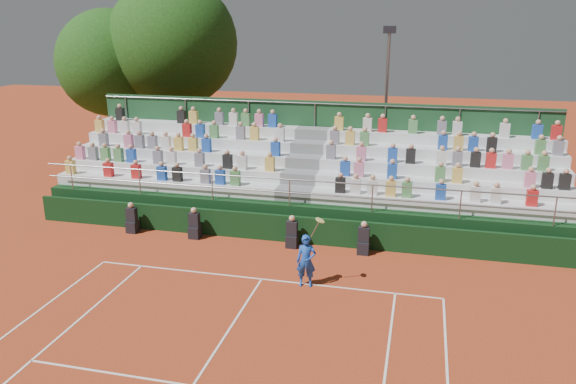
% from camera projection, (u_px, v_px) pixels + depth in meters
% --- Properties ---
extents(ground, '(90.00, 90.00, 0.00)m').
position_uv_depth(ground, '(262.00, 279.00, 17.50)').
color(ground, '#A73B1B').
rests_on(ground, ground).
extents(courtside_wall, '(20.00, 0.15, 1.00)m').
position_uv_depth(courtside_wall, '(286.00, 229.00, 20.32)').
color(courtside_wall, black).
rests_on(courtside_wall, ground).
extents(line_officials, '(9.15, 0.40, 1.19)m').
position_uv_depth(line_officials, '(242.00, 230.00, 20.25)').
color(line_officials, black).
rests_on(line_officials, ground).
extents(grandstand, '(20.00, 5.20, 4.40)m').
position_uv_depth(grandstand, '(305.00, 188.00, 23.16)').
color(grandstand, black).
rests_on(grandstand, ground).
extents(tennis_player, '(0.85, 0.45, 2.22)m').
position_uv_depth(tennis_player, '(306.00, 261.00, 16.84)').
color(tennis_player, '#1747B1').
rests_on(tennis_player, ground).
extents(tree_west, '(5.77, 5.77, 8.35)m').
position_uv_depth(tree_west, '(110.00, 63.00, 30.64)').
color(tree_west, '#332312').
rests_on(tree_west, ground).
extents(tree_east, '(6.85, 6.85, 9.97)m').
position_uv_depth(tree_east, '(173.00, 43.00, 30.06)').
color(tree_east, '#332312').
rests_on(tree_east, ground).
extents(floodlight_mast, '(0.60, 0.25, 7.46)m').
position_uv_depth(floodlight_mast, '(387.00, 91.00, 27.64)').
color(floodlight_mast, gray).
rests_on(floodlight_mast, ground).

